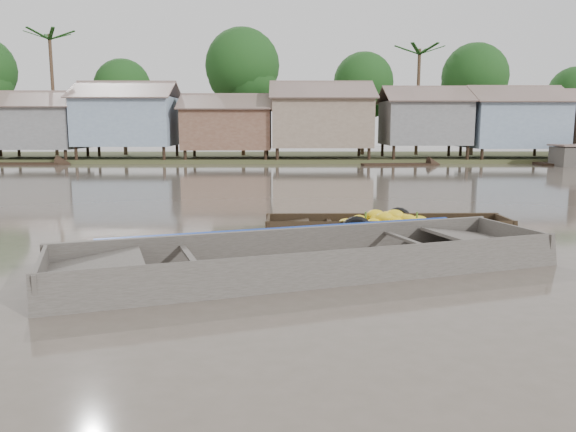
{
  "coord_description": "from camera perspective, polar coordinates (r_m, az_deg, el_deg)",
  "views": [
    {
      "loc": [
        -0.2,
        -8.95,
        2.44
      ],
      "look_at": [
        -0.08,
        1.2,
        0.8
      ],
      "focal_mm": 35.0,
      "sensor_mm": 36.0,
      "label": 1
    }
  ],
  "objects": [
    {
      "name": "ground",
      "position": [
        9.28,
        0.56,
        -6.08
      ],
      "size": [
        120.0,
        120.0,
        0.0
      ],
      "primitive_type": "plane",
      "color": "#534B3F",
      "rests_on": "ground"
    },
    {
      "name": "riverbank",
      "position": [
        40.94,
        3.87,
        10.05
      ],
      "size": [
        120.0,
        12.47,
        10.22
      ],
      "color": "#384723",
      "rests_on": "ground"
    },
    {
      "name": "banana_boat",
      "position": [
        12.95,
        9.71,
        -1.15
      ],
      "size": [
        5.51,
        1.51,
        0.78
      ],
      "rotation": [
        0.0,
        0.0,
        0.0
      ],
      "color": "black",
      "rests_on": "ground"
    },
    {
      "name": "viewer_boat",
      "position": [
        9.62,
        2.19,
        -5.01
      ],
      "size": [
        8.81,
        4.78,
        0.69
      ],
      "rotation": [
        0.0,
        0.0,
        0.32
      ],
      "color": "#3D3934",
      "rests_on": "ground"
    },
    {
      "name": "distant_boats",
      "position": [
        37.13,
        26.37,
        4.85
      ],
      "size": [
        46.35,
        16.2,
        1.38
      ],
      "color": "black",
      "rests_on": "ground"
    }
  ]
}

